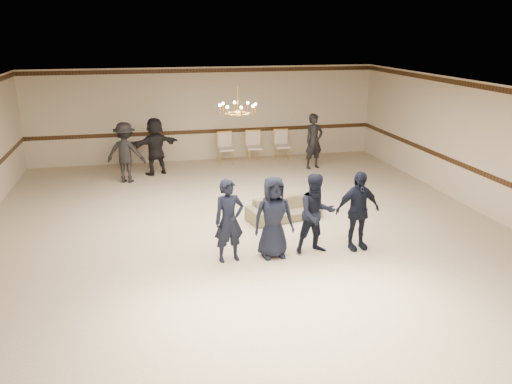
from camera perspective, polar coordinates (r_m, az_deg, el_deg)
room at (r=11.42m, az=-1.02°, el=3.16°), size 12.01×14.01×3.21m
chair_rail at (r=18.29m, az=-5.49°, el=6.65°), size 12.00×0.02×0.14m
crown_molding at (r=18.01m, az=-5.68°, el=13.16°), size 12.00×0.02×0.14m
chandelier at (r=12.14m, az=-2.03°, el=10.15°), size 0.94×0.94×0.89m
boy_a at (r=10.18m, az=-2.99°, el=-3.18°), size 0.67×0.50×1.68m
boy_b at (r=10.36m, az=1.93°, el=-2.80°), size 0.84×0.56×1.68m
boy_c at (r=10.61m, az=6.65°, el=-2.41°), size 0.85×0.69×1.68m
boy_d at (r=10.93m, az=11.11°, el=-2.03°), size 1.01×0.49×1.68m
settee at (r=12.58m, az=3.06°, el=-1.87°), size 1.89×1.06×0.52m
adult_left at (r=15.95m, az=-14.16°, el=4.23°), size 1.32×1.01×1.81m
adult_mid at (r=16.63m, az=-11.02°, el=4.98°), size 1.76×1.13×1.81m
adult_right at (r=17.14m, az=6.39°, el=5.57°), size 0.76×0.61×1.81m
banquet_chair_left at (r=17.70m, az=-3.35°, el=4.78°), size 0.54×0.54×1.06m
banquet_chair_mid at (r=17.88m, az=-0.18°, el=4.94°), size 0.56×0.56×1.06m
banquet_chair_right at (r=18.12m, az=2.92°, el=5.09°), size 0.54×0.54×1.06m
console_table at (r=17.70m, az=-13.10°, el=3.99°), size 1.03×0.48×0.84m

